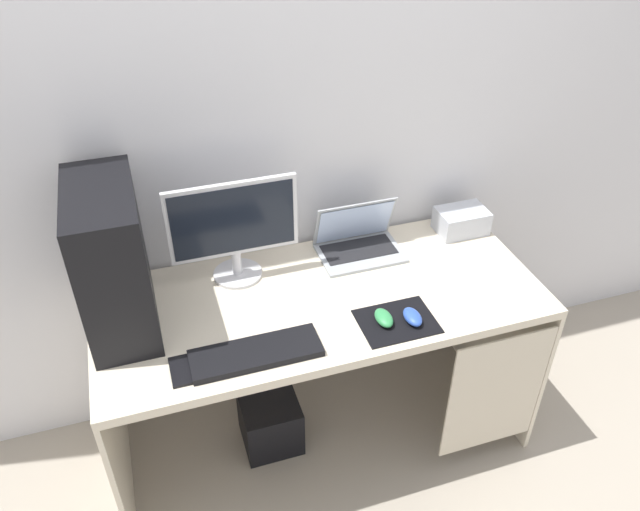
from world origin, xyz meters
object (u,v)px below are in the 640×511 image
(pc_tower, at_px, (112,260))
(projector, at_px, (461,221))
(keyboard, at_px, (256,353))
(mouse_left, at_px, (384,318))
(laptop, at_px, (358,242))
(cell_phone, at_px, (182,371))
(monitor, at_px, (234,228))
(subwoofer, at_px, (270,422))
(mouse_right, at_px, (413,317))

(pc_tower, xyz_separation_m, projector, (1.35, 0.14, -0.20))
(keyboard, height_order, mouse_left, mouse_left)
(laptop, relative_size, mouse_left, 3.35)
(laptop, relative_size, cell_phone, 2.48)
(laptop, xyz_separation_m, keyboard, (-0.52, -0.44, -0.03))
(pc_tower, height_order, monitor, pc_tower)
(projector, xyz_separation_m, subwoofer, (-0.89, -0.20, -0.68))
(pc_tower, relative_size, subwoofer, 2.20)
(monitor, relative_size, mouse_right, 4.85)
(mouse_left, relative_size, cell_phone, 0.74)
(mouse_left, bearing_deg, cell_phone, -178.65)
(monitor, bearing_deg, keyboard, -94.36)
(mouse_left, bearing_deg, keyboard, -177.45)
(projector, bearing_deg, cell_phone, -159.83)
(projector, height_order, mouse_right, projector)
(monitor, xyz_separation_m, mouse_left, (0.42, -0.41, -0.19))
(subwoofer, bearing_deg, pc_tower, 172.17)
(projector, relative_size, subwoofer, 0.87)
(laptop, height_order, keyboard, laptop)
(laptop, bearing_deg, projector, 0.38)
(monitor, distance_m, mouse_right, 0.70)
(pc_tower, xyz_separation_m, subwoofer, (0.46, -0.06, -0.89))
(monitor, bearing_deg, pc_tower, -163.67)
(pc_tower, bearing_deg, projector, 5.91)
(cell_phone, bearing_deg, keyboard, -0.93)
(cell_phone, bearing_deg, projector, 20.17)
(mouse_right, bearing_deg, keyboard, 179.47)
(pc_tower, height_order, mouse_right, pc_tower)
(keyboard, relative_size, mouse_left, 4.38)
(keyboard, bearing_deg, projector, 24.74)
(mouse_right, relative_size, subwoofer, 0.42)
(cell_phone, xyz_separation_m, subwoofer, (0.31, 0.24, -0.64))
(mouse_left, height_order, cell_phone, mouse_left)
(projector, bearing_deg, subwoofer, -167.13)
(projector, height_order, mouse_left, projector)
(monitor, height_order, subwoofer, monitor)
(monitor, bearing_deg, projector, 1.11)
(subwoofer, bearing_deg, keyboard, -107.85)
(mouse_left, height_order, mouse_right, same)
(laptop, xyz_separation_m, cell_phone, (-0.75, -0.44, -0.04))
(projector, distance_m, mouse_left, 0.67)
(pc_tower, height_order, projector, pc_tower)
(cell_phone, relative_size, subwoofer, 0.56)
(monitor, height_order, cell_phone, monitor)
(monitor, bearing_deg, cell_phone, -122.37)
(pc_tower, distance_m, monitor, 0.43)
(monitor, xyz_separation_m, laptop, (0.48, 0.02, -0.17))
(mouse_right, bearing_deg, pc_tower, 161.45)
(projector, relative_size, cell_phone, 1.54)
(mouse_right, bearing_deg, subwoofer, 151.99)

